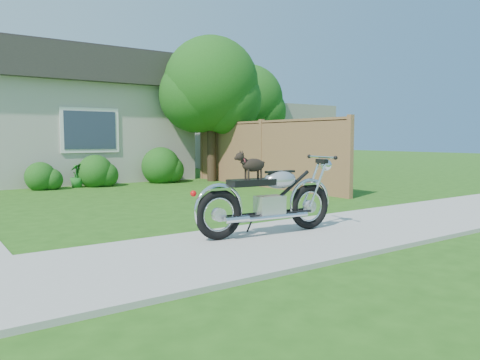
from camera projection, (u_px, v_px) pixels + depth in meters
name	position (u px, v px, depth m)	size (l,w,h in m)	color
ground	(125.00, 268.00, 4.97)	(80.00, 80.00, 0.00)	#235114
sidewalk	(125.00, 266.00, 4.97)	(24.00, 2.20, 0.04)	#9E9B93
fence	(261.00, 153.00, 13.18)	(0.12, 6.62, 1.90)	olive
tree_near	(216.00, 89.00, 14.68)	(2.98, 2.97, 4.56)	#3D2B1C
tree_far	(251.00, 103.00, 18.46)	(2.81, 2.78, 4.27)	#3D2B1C
shrub_row	(25.00, 174.00, 12.20)	(10.36, 1.19, 1.19)	#1A4C14
potted_plant_right	(77.00, 175.00, 13.02)	(0.38, 0.38, 0.68)	#1D6A1F
motorcycle_with_dog	(269.00, 198.00, 6.50)	(2.22, 0.60, 1.14)	black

